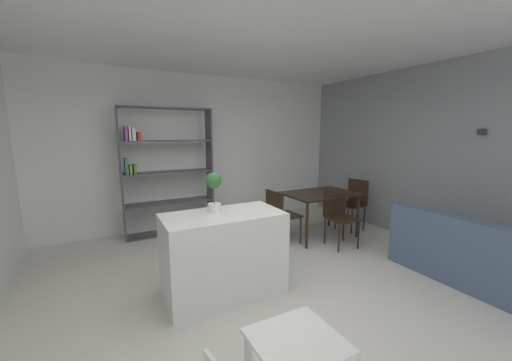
# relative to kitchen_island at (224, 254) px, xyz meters

# --- Properties ---
(ground_plane) EXTENTS (8.70, 8.70, 0.00)m
(ground_plane) POSITION_rel_kitchen_island_xyz_m (0.28, -0.24, -0.45)
(ground_plane) COLOR beige
(ceiling_slab) EXTENTS (6.34, 5.67, 0.06)m
(ceiling_slab) POSITION_rel_kitchen_island_xyz_m (0.28, -0.24, 2.36)
(ceiling_slab) COLOR white
(ceiling_slab) RESTS_ON ground_plane
(back_partition) EXTENTS (6.34, 0.06, 2.78)m
(back_partition) POSITION_rel_kitchen_island_xyz_m (0.28, 2.56, 0.94)
(back_partition) COLOR white
(back_partition) RESTS_ON ground_plane
(right_partition_gray) EXTENTS (0.06, 5.67, 2.78)m
(right_partition_gray) POSITION_rel_kitchen_island_xyz_m (3.42, -0.24, 0.94)
(right_partition_gray) COLOR gray
(right_partition_gray) RESTS_ON ground_plane
(kitchen_island) EXTENTS (1.26, 0.66, 0.90)m
(kitchen_island) POSITION_rel_kitchen_island_xyz_m (0.00, 0.00, 0.00)
(kitchen_island) COLOR white
(kitchen_island) RESTS_ON ground_plane
(potted_plant_on_island) EXTENTS (0.17, 0.17, 0.43)m
(potted_plant_on_island) POSITION_rel_kitchen_island_xyz_m (-0.05, 0.12, 0.71)
(potted_plant_on_island) COLOR white
(potted_plant_on_island) RESTS_ON kitchen_island
(open_bookshelf) EXTENTS (1.50, 0.34, 2.15)m
(open_bookshelf) POSITION_rel_kitchen_island_xyz_m (-0.20, 2.26, 0.69)
(open_bookshelf) COLOR #4C4C51
(open_bookshelf) RESTS_ON ground_plane
(child_table) EXTENTS (0.54, 0.52, 0.48)m
(child_table) POSITION_rel_kitchen_island_xyz_m (-0.10, -1.49, -0.05)
(child_table) COLOR white
(child_table) RESTS_ON ground_plane
(dining_table) EXTENTS (1.17, 0.81, 0.75)m
(dining_table) POSITION_rel_kitchen_island_xyz_m (2.09, 0.92, 0.22)
(dining_table) COLOR black
(dining_table) RESTS_ON ground_plane
(dining_chair_island_side) EXTENTS (0.46, 0.45, 0.86)m
(dining_chair_island_side) POSITION_rel_kitchen_island_xyz_m (1.29, 0.91, 0.07)
(dining_chair_island_side) COLOR black
(dining_chair_island_side) RESTS_ON ground_plane
(dining_chair_window_side) EXTENTS (0.46, 0.46, 0.90)m
(dining_chair_window_side) POSITION_rel_kitchen_island_xyz_m (2.89, 0.93, 0.09)
(dining_chair_window_side) COLOR black
(dining_chair_window_side) RESTS_ON ground_plane
(dining_chair_near) EXTENTS (0.46, 0.47, 0.85)m
(dining_chair_near) POSITION_rel_kitchen_island_xyz_m (2.10, 0.48, 0.06)
(dining_chair_near) COLOR black
(dining_chair_near) RESTS_ON ground_plane
(sofa) EXTENTS (0.95, 2.07, 0.80)m
(sofa) POSITION_rel_kitchen_island_xyz_m (2.74, -1.31, -0.18)
(sofa) COLOR #475B75
(sofa) RESTS_ON ground_plane
(wall_sconce_back) EXTENTS (0.08, 0.08, 0.08)m
(wall_sconce_back) POSITION_rel_kitchen_island_xyz_m (3.34, -0.76, 1.31)
(wall_sconce_back) COLOR #333338
(wall_sconce_back) RESTS_ON ground_plane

